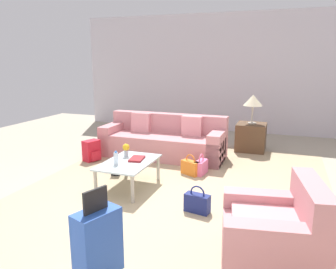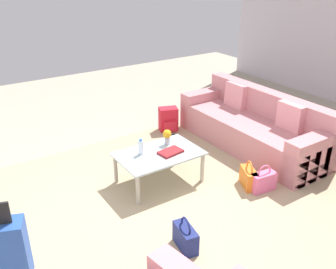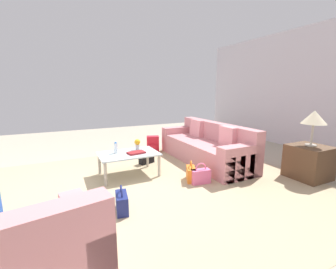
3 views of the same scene
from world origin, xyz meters
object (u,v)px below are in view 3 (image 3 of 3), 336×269
Objects in this scene: table_lamp at (314,118)px; coffee_table at (129,156)px; water_bottle at (116,148)px; side_table at (309,162)px; coffee_table_book at (136,153)px; handbag_black at (147,158)px; armchair at (38,268)px; couch at (207,148)px; flower_vase at (137,143)px; handbag_navy at (122,202)px; handbag_pink at (201,176)px; backpack_red at (153,144)px; handbag_orange at (191,174)px.

coffee_table is at bearing -28.18° from table_lamp.
side_table is (-3.00, 1.60, -0.22)m from water_bottle.
coffee_table_book is 0.77m from handbag_black.
armchair is at bearing 64.35° from water_bottle.
side_table reaches higher than handbag_black.
couch reaches higher than side_table.
table_lamp is (-2.58, 1.65, 0.52)m from flower_vase.
side_table is at bearing 174.39° from handbag_navy.
flower_vase reaches higher than side_table.
handbag_navy is (1.40, 0.31, 0.00)m from handbag_pink.
backpack_red is at bearing -57.12° from table_lamp.
flower_vase reaches higher than coffee_table_book.
handbag_orange and handbag_pink have the same top height.
handbag_black is 1.94m from handbag_navy.
coffee_table is 0.16m from coffee_table_book.
coffee_table reaches higher than handbag_navy.
coffee_table is at bearing 52.32° from backpack_red.
flower_vase is 0.57× the size of handbag_orange.
coffee_table is 3.18m from side_table.
water_bottle is 3.44m from table_lamp.
handbag_black is at bearing -72.35° from handbag_pink.
couch is 1.23m from handbag_orange.
handbag_orange is at bearing 41.64° from couch.
handbag_pink is at bearing 137.77° from coffee_table.
backpack_red is at bearing -130.85° from coffee_table_book.
armchair reaches higher than coffee_table_book.
table_lamp is 1.70× the size of handbag_orange.
table_lamp is 3.17m from handbag_black.
backpack_red is at bearing -123.47° from armchair.
coffee_table is at bearing -42.23° from handbag_pink.
handbag_black is at bearing -133.38° from coffee_table_book.
coffee_table is 5.08× the size of flower_vase.
handbag_navy is at bearing -5.61° from side_table.
couch reaches higher than handbag_pink.
handbag_orange is (-0.88, 0.71, -0.24)m from coffee_table.
handbag_navy is at bearing -130.72° from armchair.
handbag_black is 1.44m from handbag_pink.
handbag_black is (0.35, -1.21, 0.00)m from handbag_orange.
flower_vase reaches higher than water_bottle.
flower_vase is 0.57× the size of handbag_black.
armchair reaches higher than handbag_navy.
water_bottle reaches higher than backpack_red.
flower_vase is at bearing -32.60° from side_table.
water_bottle is 0.33× the size of table_lamp.
couch reaches higher than coffee_table_book.
table_lamp is 3.44m from backpack_red.
flower_vase is 0.51× the size of backpack_red.
handbag_orange is 1.40m from handbag_navy.
coffee_table_book is at bearing -27.92° from side_table.
handbag_black is (2.27, -2.00, -0.94)m from table_lamp.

